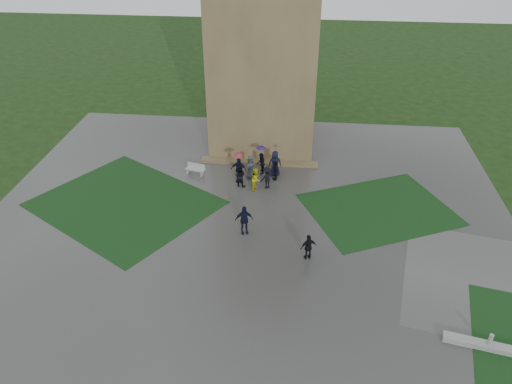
# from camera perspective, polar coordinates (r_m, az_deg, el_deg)

# --- Properties ---
(ground) EXTENTS (120.00, 120.00, 0.00)m
(ground) POSITION_cam_1_polar(r_m,az_deg,el_deg) (29.72, -1.59, -6.43)
(ground) COLOR black
(plaza) EXTENTS (34.00, 34.00, 0.02)m
(plaza) POSITION_cam_1_polar(r_m,az_deg,el_deg) (31.30, -1.13, -4.18)
(plaza) COLOR #363634
(plaza) RESTS_ON ground
(lawn_inset_left) EXTENTS (14.10, 13.46, 0.01)m
(lawn_inset_left) POSITION_cam_1_polar(r_m,az_deg,el_deg) (34.78, -14.78, -1.27)
(lawn_inset_left) COLOR black
(lawn_inset_left) RESTS_ON plaza
(lawn_inset_right) EXTENTS (11.12, 10.15, 0.01)m
(lawn_inset_right) POSITION_cam_1_polar(r_m,az_deg,el_deg) (34.02, 13.86, -1.94)
(lawn_inset_right) COLOR black
(lawn_inset_right) RESTS_ON plaza
(tower) EXTENTS (8.00, 8.00, 18.00)m
(tower) POSITION_cam_1_polar(r_m,az_deg,el_deg) (39.43, 1.07, 17.96)
(tower) COLOR brown
(tower) RESTS_ON ground
(tower_plinth) EXTENTS (9.00, 0.80, 0.22)m
(tower_plinth) POSITION_cam_1_polar(r_m,az_deg,el_deg) (38.50, 0.38, 3.44)
(tower_plinth) COLOR brown
(tower_plinth) RESTS_ON plaza
(bench) EXTENTS (1.51, 0.82, 0.83)m
(bench) POSITION_cam_1_polar(r_m,az_deg,el_deg) (37.15, -6.93, 2.63)
(bench) COLOR #A6A5A1
(bench) RESTS_ON plaza
(visitor_cluster) EXTENTS (3.64, 3.12, 2.69)m
(visitor_cluster) POSITION_cam_1_polar(r_m,az_deg,el_deg) (35.77, 0.15, 3.07)
(visitor_cluster) COLOR black
(visitor_cluster) RESTS_ON plaza
(pedestrian_mid) EXTENTS (1.25, 0.91, 1.91)m
(pedestrian_mid) POSITION_cam_1_polar(r_m,az_deg,el_deg) (30.37, -1.38, -3.20)
(pedestrian_mid) COLOR black
(pedestrian_mid) RESTS_ON plaza
(pedestrian_near) EXTENTS (1.09, 0.88, 1.62)m
(pedestrian_near) POSITION_cam_1_polar(r_m,az_deg,el_deg) (28.60, 6.02, -6.26)
(pedestrian_near) COLOR black
(pedestrian_near) RESTS_ON plaza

